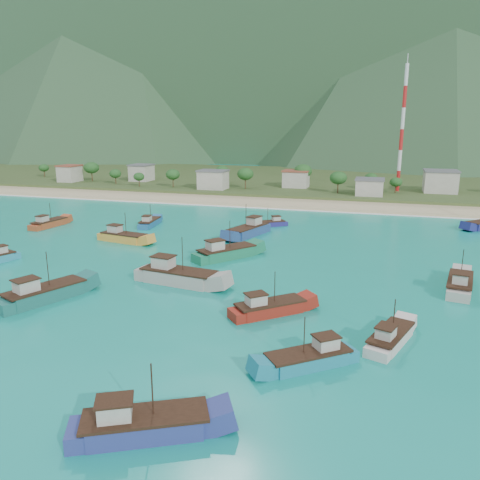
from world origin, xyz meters
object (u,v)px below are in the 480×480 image
(boat_1, at_px, (123,238))
(boat_8, at_px, (150,223))
(boat_9, at_px, (143,426))
(boat_3, at_px, (226,253))
(boat_5, at_px, (310,360))
(boat_13, at_px, (270,224))
(radio_tower, at_px, (402,129))
(boat_19, at_px, (177,277))
(boat_17, at_px, (390,339))
(boat_20, at_px, (269,309))
(boat_0, at_px, (248,231))
(boat_22, at_px, (44,295))
(boat_23, at_px, (460,285))
(boat_14, at_px, (49,224))

(boat_1, bearing_deg, boat_8, -162.70)
(boat_1, xyz_separation_m, boat_9, (34.31, -55.37, -0.02))
(boat_1, height_order, boat_3, boat_3)
(boat_5, distance_m, boat_13, 67.45)
(radio_tower, relative_size, boat_3, 3.49)
(boat_5, height_order, boat_8, boat_5)
(boat_13, height_order, boat_19, boat_19)
(boat_1, relative_size, boat_19, 0.85)
(boat_1, relative_size, boat_9, 1.03)
(boat_17, bearing_deg, boat_20, -177.17)
(radio_tower, bearing_deg, boat_8, -129.56)
(boat_0, height_order, boat_9, boat_0)
(boat_13, height_order, boat_22, boat_22)
(boat_9, height_order, boat_20, boat_9)
(boat_13, bearing_deg, boat_22, 128.69)
(boat_3, height_order, boat_5, boat_3)
(boat_5, xyz_separation_m, boat_17, (7.76, 7.31, -0.06))
(boat_9, relative_size, boat_19, 0.82)
(boat_19, xyz_separation_m, boat_20, (16.26, -7.86, -0.32))
(boat_9, height_order, boat_13, boat_9)
(boat_1, distance_m, boat_23, 63.96)
(boat_1, relative_size, boat_14, 1.10)
(boat_3, distance_m, boat_9, 50.33)
(boat_0, relative_size, boat_20, 1.38)
(boat_9, height_order, boat_23, boat_9)
(boat_20, relative_size, boat_22, 0.76)
(radio_tower, xyz_separation_m, boat_9, (-21.98, -141.88, -21.66))
(boat_14, bearing_deg, boat_23, -7.61)
(boat_8, bearing_deg, boat_19, -64.92)
(boat_3, height_order, boat_8, boat_3)
(boat_3, height_order, boat_20, boat_3)
(boat_20, height_order, boat_23, boat_23)
(boat_0, distance_m, boat_5, 57.76)
(boat_5, bearing_deg, boat_20, -7.87)
(boat_5, xyz_separation_m, boat_23, (17.67, 28.48, 0.12))
(boat_0, distance_m, boat_22, 49.03)
(boat_0, bearing_deg, boat_8, 10.85)
(boat_17, bearing_deg, boat_5, -117.42)
(boat_0, distance_m, boat_3, 18.87)
(boat_5, bearing_deg, boat_9, 104.76)
(radio_tower, height_order, boat_9, radio_tower)
(boat_13, relative_size, boat_22, 0.65)
(boat_20, bearing_deg, boat_14, -162.34)
(radio_tower, bearing_deg, boat_22, -112.19)
(boat_8, relative_size, boat_17, 1.02)
(boat_8, xyz_separation_m, boat_14, (-22.53, -8.02, 0.08))
(boat_1, xyz_separation_m, boat_19, (21.85, -21.19, 0.22))
(boat_3, bearing_deg, boat_20, -21.99)
(boat_8, bearing_deg, boat_20, -55.95)
(boat_17, xyz_separation_m, boat_20, (-14.77, 4.37, 0.11))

